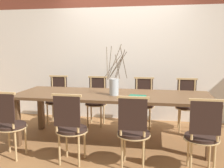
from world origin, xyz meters
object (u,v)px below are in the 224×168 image
book_stack (137,96)px  vase_centerpiece (114,86)px  chair_near_center (133,130)px  chair_far_center (143,101)px  dining_table (112,99)px

book_stack → vase_centerpiece: bearing=175.0°
vase_centerpiece → book_stack: 0.37m
chair_near_center → vase_centerpiece: bearing=116.6°
chair_near_center → vase_centerpiece: vase_centerpiece is taller
chair_near_center → chair_far_center: size_ratio=1.00×
dining_table → chair_far_center: chair_far_center is taller
dining_table → chair_far_center: (0.43, 0.80, -0.18)m
chair_near_center → vase_centerpiece: 0.89m
chair_far_center → vase_centerpiece: bearing=66.6°
chair_near_center → dining_table: bearing=116.6°
dining_table → book_stack: 0.42m
dining_table → vase_centerpiece: bearing=-63.0°
book_stack → chair_far_center: bearing=87.5°
dining_table → chair_far_center: bearing=61.5°
dining_table → book_stack: bearing=-17.5°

